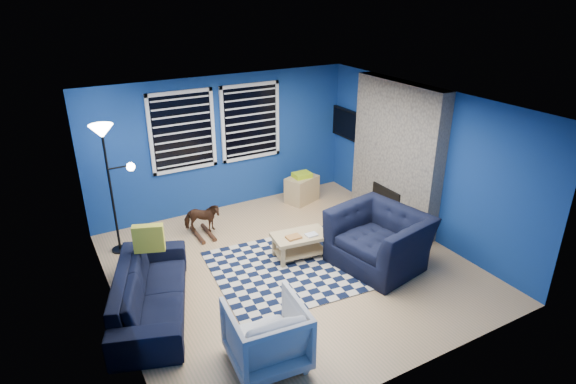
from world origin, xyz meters
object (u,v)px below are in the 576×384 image
object	(u,v)px
rocking_horse	(202,218)
tv	(349,125)
armchair_big	(379,239)
floor_lamp	(106,149)
sofa	(151,291)
armchair_bent	(267,335)
cabinet	(302,189)
coffee_table	(300,241)

from	to	relation	value
rocking_horse	tv	bearing A→B (deg)	-58.31
armchair_big	tv	bearing A→B (deg)	142.96
floor_lamp	sofa	bearing A→B (deg)	-89.16
sofa	armchair_big	xyz separation A→B (m)	(3.30, -0.53, 0.11)
armchair_bent	floor_lamp	world-z (taller)	floor_lamp
armchair_big	armchair_bent	xyz separation A→B (m)	(-2.42, -1.02, -0.04)
armchair_big	floor_lamp	size ratio (longest dim) A/B	0.63
rocking_horse	floor_lamp	bearing A→B (deg)	106.68
tv	sofa	bearing A→B (deg)	-155.73
sofa	rocking_horse	xyz separation A→B (m)	(1.29, 1.64, 0.01)
tv	armchair_bent	size ratio (longest dim) A/B	1.18
rocking_horse	cabinet	bearing A→B (deg)	-55.50
tv	rocking_horse	distance (m)	3.46
rocking_horse	armchair_bent	bearing A→B (deg)	-162.68
sofa	cabinet	world-z (taller)	sofa
armchair_bent	coffee_table	bearing A→B (deg)	-124.46
armchair_bent	tv	bearing A→B (deg)	-130.06
tv	cabinet	xyz separation A→B (m)	(-1.07, -0.03, -1.14)
rocking_horse	coffee_table	distance (m)	1.78
coffee_table	rocking_horse	bearing A→B (deg)	127.30
sofa	armchair_big	distance (m)	3.35
rocking_horse	cabinet	xyz separation A→B (m)	(2.19, 0.39, -0.06)
armchair_big	coffee_table	world-z (taller)	armchair_big
cabinet	floor_lamp	xyz separation A→B (m)	(-3.50, -0.21, 1.44)
armchair_bent	coffee_table	distance (m)	2.31
armchair_bent	cabinet	world-z (taller)	armchair_bent
armchair_big	coffee_table	bearing A→B (deg)	-139.83
armchair_bent	rocking_horse	size ratio (longest dim) A/B	1.38
cabinet	coffee_table	bearing A→B (deg)	-140.97
sofa	rocking_horse	bearing A→B (deg)	-19.13
sofa	coffee_table	world-z (taller)	sofa
armchair_big	rocking_horse	world-z (taller)	armchair_big
armchair_big	armchair_bent	size ratio (longest dim) A/B	1.55
tv	armchair_big	distance (m)	3.02
sofa	armchair_bent	bearing A→B (deg)	-131.22
sofa	cabinet	size ratio (longest dim) A/B	3.04
armchair_bent	floor_lamp	xyz separation A→B (m)	(-0.91, 3.37, 1.32)
sofa	floor_lamp	world-z (taller)	floor_lamp
tv	rocking_horse	size ratio (longest dim) A/B	1.63
floor_lamp	cabinet	bearing A→B (deg)	3.39
tv	coffee_table	xyz separation A→B (m)	(-2.18, -1.83, -1.11)
armchair_bent	armchair_big	bearing A→B (deg)	-151.65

